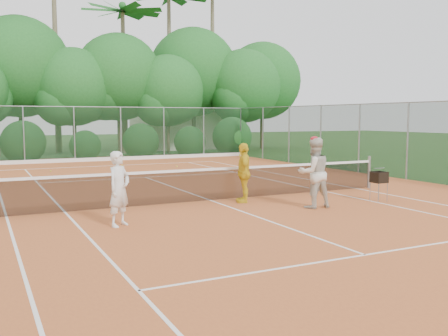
{
  "coord_description": "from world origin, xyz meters",
  "views": [
    {
      "loc": [
        -6.03,
        -12.99,
        2.43
      ],
      "look_at": [
        -0.2,
        -1.2,
        1.1
      ],
      "focal_mm": 40.0,
      "sensor_mm": 36.0,
      "label": 1
    }
  ],
  "objects_px": {
    "player_white": "(119,189)",
    "player_center_grp": "(314,173)",
    "player_yellow": "(244,173)",
    "ball_hopper": "(379,178)"
  },
  "relations": [
    {
      "from": "player_white",
      "to": "player_center_grp",
      "type": "height_order",
      "value": "player_center_grp"
    },
    {
      "from": "player_center_grp",
      "to": "player_yellow",
      "type": "bearing_deg",
      "value": 128.11
    },
    {
      "from": "player_white",
      "to": "ball_hopper",
      "type": "distance_m",
      "value": 7.56
    },
    {
      "from": "player_center_grp",
      "to": "player_yellow",
      "type": "distance_m",
      "value": 2.04
    },
    {
      "from": "player_yellow",
      "to": "player_white",
      "type": "bearing_deg",
      "value": -47.36
    },
    {
      "from": "ball_hopper",
      "to": "player_yellow",
      "type": "bearing_deg",
      "value": 154.17
    },
    {
      "from": "player_center_grp",
      "to": "player_yellow",
      "type": "relative_size",
      "value": 1.13
    },
    {
      "from": "ball_hopper",
      "to": "player_center_grp",
      "type": "bearing_deg",
      "value": 178.47
    },
    {
      "from": "player_center_grp",
      "to": "ball_hopper",
      "type": "relative_size",
      "value": 2.23
    },
    {
      "from": "player_white",
      "to": "player_yellow",
      "type": "bearing_deg",
      "value": -14.64
    }
  ]
}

